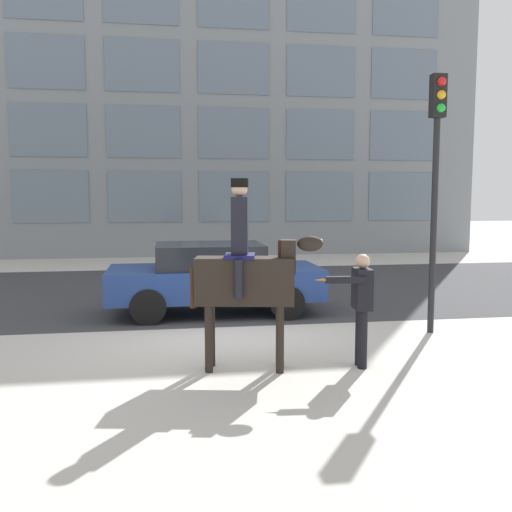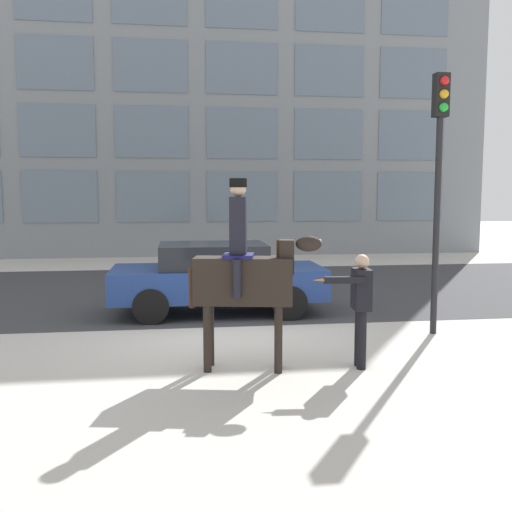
{
  "view_description": "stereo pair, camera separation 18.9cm",
  "coord_description": "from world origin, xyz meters",
  "px_view_note": "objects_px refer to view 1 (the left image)",
  "views": [
    {
      "loc": [
        -0.99,
        -9.71,
        2.41
      ],
      "look_at": [
        0.36,
        -1.24,
        1.49
      ],
      "focal_mm": 40.0,
      "sensor_mm": 36.0,
      "label": 1
    },
    {
      "loc": [
        -0.8,
        -9.74,
        2.41
      ],
      "look_at": [
        0.36,
        -1.24,
        1.49
      ],
      "focal_mm": 40.0,
      "sensor_mm": 36.0,
      "label": 2
    }
  ],
  "objects_px": {
    "mounted_horse_lead": "(247,274)",
    "traffic_light": "(436,164)",
    "street_car_near_lane": "(213,277)",
    "pedestrian_bystander": "(361,301)"
  },
  "relations": [
    {
      "from": "mounted_horse_lead",
      "to": "traffic_light",
      "type": "xyz_separation_m",
      "value": [
        3.5,
        1.59,
        1.62
      ]
    },
    {
      "from": "street_car_near_lane",
      "to": "traffic_light",
      "type": "bearing_deg",
      "value": -31.79
    },
    {
      "from": "mounted_horse_lead",
      "to": "pedestrian_bystander",
      "type": "relative_size",
      "value": 1.65
    },
    {
      "from": "pedestrian_bystander",
      "to": "street_car_near_lane",
      "type": "height_order",
      "value": "pedestrian_bystander"
    },
    {
      "from": "pedestrian_bystander",
      "to": "street_car_near_lane",
      "type": "bearing_deg",
      "value": -61.44
    },
    {
      "from": "pedestrian_bystander",
      "to": "traffic_light",
      "type": "xyz_separation_m",
      "value": [
        1.92,
        1.74,
        2.01
      ]
    },
    {
      "from": "mounted_horse_lead",
      "to": "traffic_light",
      "type": "height_order",
      "value": "traffic_light"
    },
    {
      "from": "street_car_near_lane",
      "to": "traffic_light",
      "type": "xyz_separation_m",
      "value": [
        3.64,
        -2.26,
        2.19
      ]
    },
    {
      "from": "pedestrian_bystander",
      "to": "traffic_light",
      "type": "height_order",
      "value": "traffic_light"
    },
    {
      "from": "traffic_light",
      "to": "pedestrian_bystander",
      "type": "bearing_deg",
      "value": -137.71
    }
  ]
}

